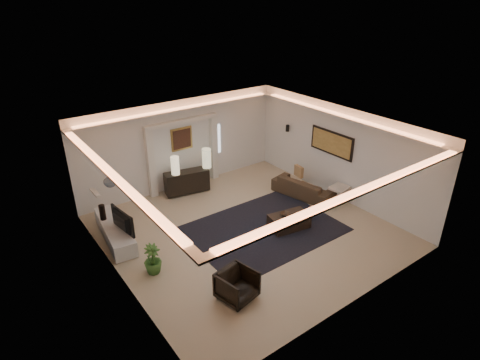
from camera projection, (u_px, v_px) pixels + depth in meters
floor at (247, 231)px, 10.91m from camera, size 7.00×7.00×0.00m
ceiling at (248, 129)px, 9.65m from camera, size 7.00×7.00×0.00m
wall_back at (182, 144)px, 12.82m from camera, size 7.00×0.00×7.00m
wall_front at (357, 247)px, 7.74m from camera, size 7.00×0.00×7.00m
wall_left at (115, 226)px, 8.41m from camera, size 0.00×7.00×7.00m
wall_right at (339, 153)px, 12.15m from camera, size 0.00×7.00×7.00m
cove_soffit at (248, 140)px, 9.77m from camera, size 7.00×7.00×0.04m
daylight_slit at (217, 139)px, 13.57m from camera, size 0.25×0.03×1.00m
area_rug at (263, 229)px, 10.98m from camera, size 4.00×3.00×0.01m
pilaster_left at (151, 164)px, 12.29m from camera, size 0.22×0.20×2.20m
pilaster_right at (214, 148)px, 13.51m from camera, size 0.22×0.20×2.20m
alcove_header at (182, 121)px, 12.40m from camera, size 2.52×0.20×0.12m
painting_frame at (182, 139)px, 12.71m from camera, size 0.74×0.04×0.74m
painting_canvas at (182, 139)px, 12.70m from camera, size 0.62×0.02×0.62m
art_panel_frame at (332, 143)px, 12.24m from camera, size 0.04×1.64×0.74m
art_panel_gold at (331, 143)px, 12.23m from camera, size 0.02×1.50×0.62m
wall_sconce at (287, 128)px, 13.58m from camera, size 0.12×0.12×0.22m
wall_niche at (95, 193)px, 9.38m from camera, size 0.10×0.55×0.04m
console at (187, 181)px, 12.77m from camera, size 1.46×0.70×0.70m
lamp_left at (175, 164)px, 12.30m from camera, size 0.32×0.32×0.58m
lamp_right at (207, 158)px, 12.77m from camera, size 0.32×0.32×0.64m
media_ledge at (115, 231)px, 10.48m from camera, size 0.81×2.29×0.42m
tv at (119, 222)px, 9.93m from camera, size 1.02×0.27×0.58m
figurine at (102, 213)px, 10.53m from camera, size 0.19×0.19×0.42m
ginger_jar at (110, 180)px, 9.56m from camera, size 0.41×0.41×0.33m
plant at (153, 259)px, 9.17m from camera, size 0.54×0.54×0.73m
sofa at (303, 187)px, 12.65m from camera, size 2.10×1.19×0.58m
throw_blanket at (339, 188)px, 12.03m from camera, size 0.63×0.54×0.06m
throw_pillow at (299, 171)px, 13.12m from camera, size 0.16×0.38×0.37m
coffee_table at (289, 221)px, 10.96m from camera, size 1.17×0.77×0.40m
bowl at (285, 214)px, 10.86m from camera, size 0.28×0.28×0.06m
magazine at (300, 218)px, 10.71m from camera, size 0.25×0.21×0.03m
armchair at (237, 286)px, 8.39m from camera, size 0.86×0.88×0.68m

